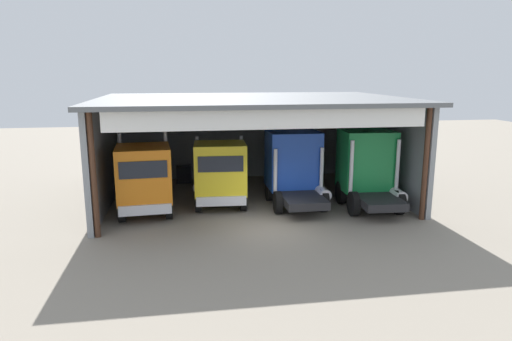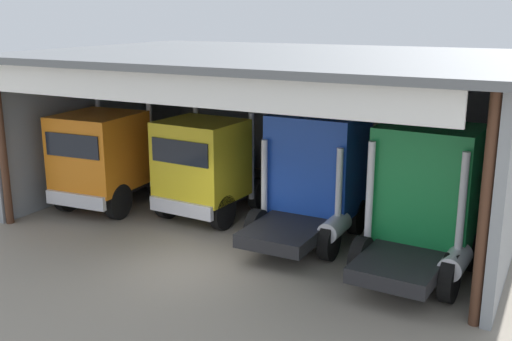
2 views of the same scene
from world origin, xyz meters
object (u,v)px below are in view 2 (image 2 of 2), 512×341
object	(u,v)px
truck_green_right_bay	(425,198)
oil_drum	(319,171)
tool_cart	(242,161)
truck_yellow_center_right_bay	(207,166)
truck_blue_yard_outside	(315,174)
truck_orange_left_bay	(105,158)

from	to	relation	value
truck_green_right_bay	oil_drum	size ratio (longest dim) A/B	4.70
oil_drum	tool_cart	xyz separation A→B (m)	(-3.38, -0.10, 0.03)
truck_yellow_center_right_bay	oil_drum	distance (m)	5.89
truck_green_right_bay	oil_drum	distance (m)	8.71
truck_green_right_bay	tool_cart	world-z (taller)	truck_green_right_bay
truck_blue_yard_outside	tool_cart	size ratio (longest dim) A/B	4.70
truck_yellow_center_right_bay	truck_orange_left_bay	bearing A→B (deg)	15.11
truck_orange_left_bay	truck_yellow_center_right_bay	world-z (taller)	truck_orange_left_bay
truck_blue_yard_outside	tool_cart	bearing A→B (deg)	135.65
truck_orange_left_bay	truck_green_right_bay	size ratio (longest dim) A/B	1.19
truck_blue_yard_outside	oil_drum	bearing A→B (deg)	110.99
truck_orange_left_bay	oil_drum	size ratio (longest dim) A/B	5.61
truck_yellow_center_right_bay	tool_cart	size ratio (longest dim) A/B	4.77
truck_orange_left_bay	truck_blue_yard_outside	size ratio (longest dim) A/B	1.12
truck_orange_left_bay	truck_blue_yard_outside	xyz separation A→B (m)	(7.27, 0.75, 0.15)
tool_cart	truck_green_right_bay	bearing A→B (deg)	-36.31
truck_yellow_center_right_bay	tool_cart	bearing A→B (deg)	-69.22
oil_drum	truck_blue_yard_outside	bearing A→B (deg)	-69.55
truck_orange_left_bay	truck_blue_yard_outside	distance (m)	7.31
truck_yellow_center_right_bay	oil_drum	world-z (taller)	truck_yellow_center_right_bay
truck_orange_left_bay	oil_drum	world-z (taller)	truck_orange_left_bay
truck_orange_left_bay	truck_yellow_center_right_bay	xyz separation A→B (m)	(3.54, 0.74, -0.06)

